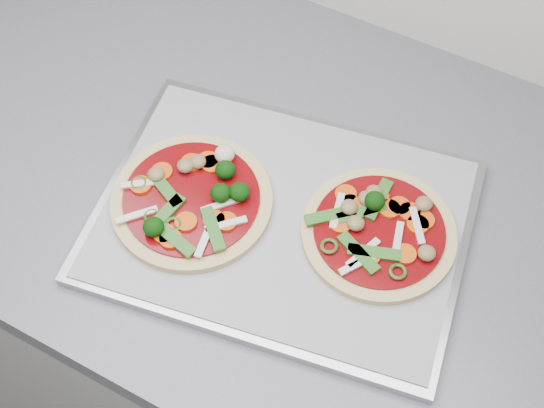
% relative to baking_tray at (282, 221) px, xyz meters
% --- Properties ---
extents(base_cabinet, '(3.60, 0.60, 0.86)m').
position_rel_baking_tray_xyz_m(base_cabinet, '(-0.09, 0.05, -0.48)').
color(base_cabinet, '#B2B3B0').
rests_on(base_cabinet, ground).
extents(countertop, '(3.60, 0.60, 0.04)m').
position_rel_baking_tray_xyz_m(countertop, '(-0.09, 0.05, -0.03)').
color(countertop, slate).
rests_on(countertop, base_cabinet).
extents(baking_tray, '(0.46, 0.38, 0.01)m').
position_rel_baking_tray_xyz_m(baking_tray, '(0.00, 0.00, 0.00)').
color(baking_tray, '#96959B').
rests_on(baking_tray, countertop).
extents(parchment, '(0.45, 0.36, 0.00)m').
position_rel_baking_tray_xyz_m(parchment, '(0.00, 0.00, 0.01)').
color(parchment, gray).
rests_on(parchment, baking_tray).
extents(pizza_left, '(0.24, 0.24, 0.03)m').
position_rel_baking_tray_xyz_m(pizza_left, '(-0.10, -0.03, 0.02)').
color(pizza_left, tan).
rests_on(pizza_left, parchment).
extents(pizza_right, '(0.18, 0.18, 0.03)m').
position_rel_baking_tray_xyz_m(pizza_right, '(0.10, 0.03, 0.02)').
color(pizza_right, tan).
rests_on(pizza_right, parchment).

